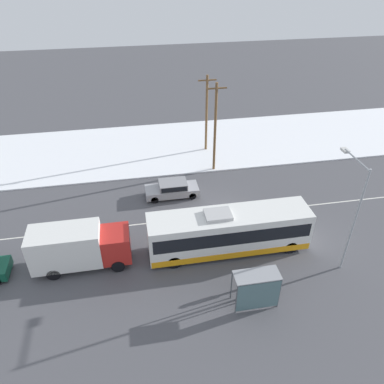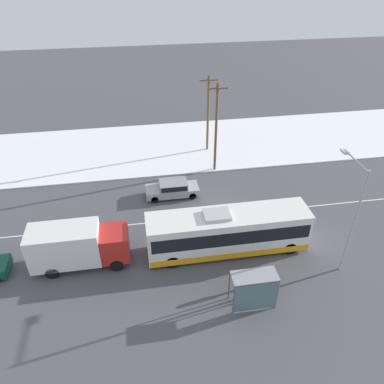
# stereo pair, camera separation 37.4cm
# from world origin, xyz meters

# --- Properties ---
(ground_plane) EXTENTS (120.00, 120.00, 0.00)m
(ground_plane) POSITION_xyz_m (0.00, 0.00, 0.00)
(ground_plane) COLOR #4C4C51
(snow_lot) EXTENTS (80.00, 11.86, 0.12)m
(snow_lot) POSITION_xyz_m (0.00, 12.74, 0.06)
(snow_lot) COLOR white
(snow_lot) RESTS_ON ground_plane
(lane_marking_center) EXTENTS (60.00, 0.12, 0.00)m
(lane_marking_center) POSITION_xyz_m (0.00, 0.00, 0.00)
(lane_marking_center) COLOR silver
(lane_marking_center) RESTS_ON ground_plane
(city_bus) EXTENTS (11.34, 2.57, 3.37)m
(city_bus) POSITION_xyz_m (-0.81, -3.96, 1.64)
(city_bus) COLOR white
(city_bus) RESTS_ON ground_plane
(box_truck) EXTENTS (6.50, 2.30, 3.11)m
(box_truck) POSITION_xyz_m (-11.10, -3.75, 1.71)
(box_truck) COLOR silver
(box_truck) RESTS_ON ground_plane
(sedan_car) EXTENTS (4.56, 1.80, 1.41)m
(sedan_car) POSITION_xyz_m (-3.84, 3.47, 0.78)
(sedan_car) COLOR #9E9EA3
(sedan_car) RESTS_ON ground_plane
(pedestrian_at_stop) EXTENTS (0.61, 0.27, 1.69)m
(pedestrian_at_stop) POSITION_xyz_m (-0.64, -7.71, 1.04)
(pedestrian_at_stop) COLOR #23232D
(pedestrian_at_stop) RESTS_ON ground_plane
(bus_shelter) EXTENTS (2.73, 1.20, 2.40)m
(bus_shelter) POSITION_xyz_m (-0.46, -9.18, 1.67)
(bus_shelter) COLOR gray
(bus_shelter) RESTS_ON ground_plane
(streetlamp) EXTENTS (0.36, 3.12, 7.80)m
(streetlamp) POSITION_xyz_m (6.32, -6.49, 4.96)
(streetlamp) COLOR #9EA3A8
(streetlamp) RESTS_ON ground_plane
(utility_pole_roadside) EXTENTS (1.80, 0.24, 8.58)m
(utility_pole_roadside) POSITION_xyz_m (0.69, 7.18, 4.48)
(utility_pole_roadside) COLOR brown
(utility_pole_roadside) RESTS_ON ground_plane
(utility_pole_snowlot) EXTENTS (1.80, 0.24, 7.97)m
(utility_pole_snowlot) POSITION_xyz_m (0.79, 11.38, 4.17)
(utility_pole_snowlot) COLOR brown
(utility_pole_snowlot) RESTS_ON ground_plane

